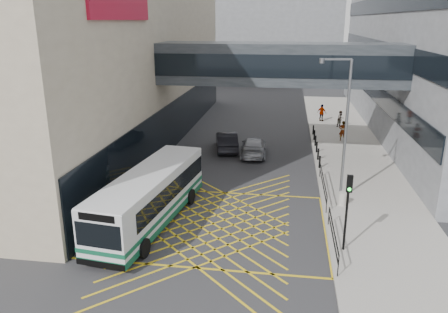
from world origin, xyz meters
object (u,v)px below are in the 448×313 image
at_px(street_lamp, 343,122).
at_px(car_dark, 227,141).
at_px(bus, 151,196).
at_px(pedestrian_b, 341,119).
at_px(traffic_light, 348,202).
at_px(litter_bin, 342,199).
at_px(pedestrian_c, 322,113).
at_px(pedestrian_a, 343,131).
at_px(car_silver, 254,146).
at_px(car_white, 138,201).

bearing_deg(street_lamp, car_dark, 120.24).
bearing_deg(bus, pedestrian_b, 69.49).
bearing_deg(traffic_light, litter_bin, 86.45).
xyz_separation_m(traffic_light, pedestrian_c, (0.75, 28.19, -1.59)).
bearing_deg(pedestrian_a, car_silver, 31.52).
bearing_deg(litter_bin, pedestrian_c, 89.39).
height_order(bus, pedestrian_c, bus).
xyz_separation_m(car_white, traffic_light, (11.14, -3.03, 1.96)).
relative_size(traffic_light, pedestrian_b, 2.34).
distance_m(litter_bin, pedestrian_c, 22.73).
height_order(traffic_light, pedestrian_c, traffic_light).
bearing_deg(car_silver, bus, 69.19).
bearing_deg(street_lamp, car_silver, 114.09).
xyz_separation_m(car_white, pedestrian_a, (13.24, 17.25, 0.38)).
bearing_deg(pedestrian_c, car_silver, 98.03).
relative_size(car_dark, pedestrian_b, 3.12).
xyz_separation_m(car_dark, car_silver, (2.39, -1.10, -0.03)).
distance_m(car_dark, car_silver, 2.63).
bearing_deg(pedestrian_c, bus, 101.59).
bearing_deg(street_lamp, pedestrian_a, 73.05).
bearing_deg(car_dark, car_silver, 143.76).
xyz_separation_m(bus, traffic_light, (9.99, -1.91, 1.08)).
bearing_deg(car_dark, pedestrian_b, -149.25).
xyz_separation_m(bus, pedestrian_c, (10.74, 26.28, -0.51)).
xyz_separation_m(car_silver, pedestrian_a, (7.62, 5.07, 0.30)).
relative_size(litter_bin, pedestrian_a, 0.44).
bearing_deg(pedestrian_a, car_white, 50.37).
bearing_deg(pedestrian_a, car_dark, 19.52).
height_order(pedestrian_a, pedestrian_b, pedestrian_a).
height_order(bus, car_dark, bus).
height_order(pedestrian_b, pedestrian_c, pedestrian_c).
height_order(car_dark, pedestrian_a, pedestrian_a).
bearing_deg(car_dark, traffic_light, 104.37).
height_order(car_white, traffic_light, traffic_light).
bearing_deg(pedestrian_c, car_dark, 87.73).
height_order(litter_bin, pedestrian_c, pedestrian_c).
distance_m(car_dark, traffic_light, 18.22).
relative_size(traffic_light, pedestrian_c, 2.12).
bearing_deg(car_white, traffic_light, -175.78).
bearing_deg(car_silver, pedestrian_b, -129.46).
distance_m(bus, street_lamp, 11.76).
xyz_separation_m(car_dark, street_lamp, (8.23, -9.85, 4.15)).
distance_m(car_silver, pedestrian_c, 14.43).
relative_size(car_white, pedestrian_c, 2.40).
relative_size(car_white, car_silver, 0.88).
xyz_separation_m(bus, car_silver, (4.46, 13.30, -0.80)).
bearing_deg(car_white, street_lamp, -143.93).
height_order(traffic_light, pedestrian_b, traffic_light).
xyz_separation_m(street_lamp, pedestrian_a, (1.77, 13.82, -3.88)).
bearing_deg(traffic_light, car_silver, 111.76).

